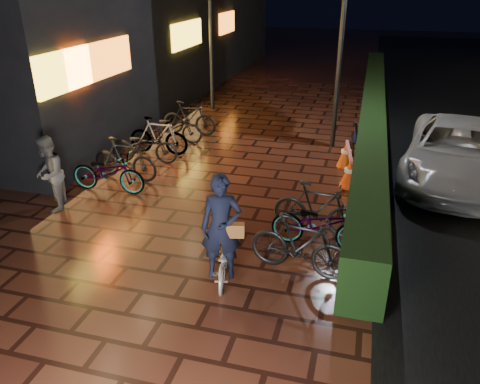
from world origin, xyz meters
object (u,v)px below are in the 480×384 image
(bystander_person, at_px, (49,174))
(van, at_px, (458,152))
(cart_assembly, at_px, (362,137))
(traffic_barrier, at_px, (348,163))
(cyclist, at_px, (222,243))

(bystander_person, bearing_deg, van, 91.86)
(bystander_person, relative_size, cart_assembly, 1.57)
(bystander_person, distance_m, cart_assembly, 7.99)
(van, distance_m, traffic_barrier, 2.58)
(cyclist, bearing_deg, traffic_barrier, 71.34)
(van, bearing_deg, cyclist, -118.03)
(bystander_person, relative_size, cyclist, 0.86)
(cart_assembly, bearing_deg, bystander_person, -140.34)
(bystander_person, xyz_separation_m, cart_assembly, (6.15, 5.10, -0.28))
(van, relative_size, traffic_barrier, 2.90)
(bystander_person, xyz_separation_m, traffic_barrier, (5.89, 3.45, -0.45))
(traffic_barrier, distance_m, cart_assembly, 1.67)
(van, xyz_separation_m, traffic_barrier, (-2.51, -0.45, -0.36))
(bystander_person, xyz_separation_m, cyclist, (4.21, -1.52, -0.10))
(bystander_person, height_order, cyclist, cyclist)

